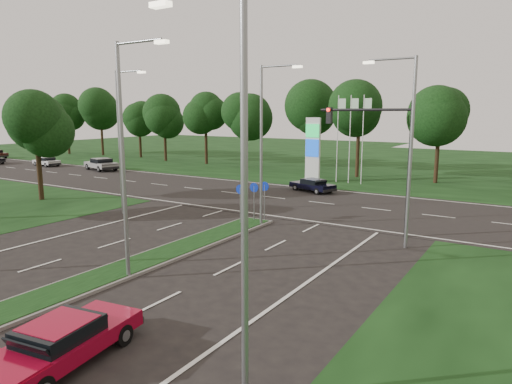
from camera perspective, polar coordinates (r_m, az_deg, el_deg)
The scene contains 17 objects.
verge_far at distance 62.81m, azimuth 19.02°, elevation 3.47°, with size 160.00×50.00×0.02m, color black.
cross_road at distance 33.68m, azimuth 6.63°, elevation -1.21°, with size 160.00×12.00×0.02m, color black.
median_kerb at distance 18.44m, azimuth -22.03°, elevation -11.15°, with size 2.00×26.00×0.12m, color slate.
streetlight_median_near at distance 17.80m, azimuth -15.95°, elevation 5.09°, with size 2.53×0.22×9.00m.
streetlight_median_far at distance 25.56m, azimuth 1.05°, elevation 6.82°, with size 2.53×0.22×9.00m.
streetlight_left_far at distance 30.04m, azimuth -16.49°, elevation 6.88°, with size 2.53×0.22×9.00m.
streetlight_right_far at distance 22.54m, azimuth 18.36°, elevation 5.90°, with size 2.53×0.22×9.00m.
streetlight_right_near at distance 9.63m, azimuth -2.46°, elevation 1.66°, with size 2.53×0.22×9.00m.
traffic_signal at distance 24.91m, azimuth 15.83°, elevation 5.38°, with size 5.10×0.42×7.00m.
median_signs at distance 26.82m, azimuth -0.36°, elevation -0.28°, with size 1.16×1.76×2.38m.
gas_pylon at distance 42.97m, azimuth 7.41°, elevation 5.48°, with size 5.80×1.26×8.00m.
tree_left_far at distance 37.72m, azimuth -26.45°, elevation 8.36°, with size 5.20×5.20×8.86m.
treeline_far at distance 47.89m, azimuth 15.34°, elevation 10.01°, with size 6.00×6.00×9.90m.
red_sedan at distance 13.36m, azimuth -23.09°, elevation -16.76°, with size 2.38×4.52×1.19m.
navy_sedan at distance 37.81m, azimuth 7.08°, elevation 0.89°, with size 4.21×2.82×1.07m.
far_car_a at distance 54.43m, azimuth -18.78°, elevation 3.35°, with size 5.13×3.20×1.37m.
far_car_b at distance 61.18m, azimuth -24.72°, elevation 3.50°, with size 3.95×1.97×1.10m.
Camera 1 is at (14.23, -5.83, 6.46)m, focal length 32.00 mm.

